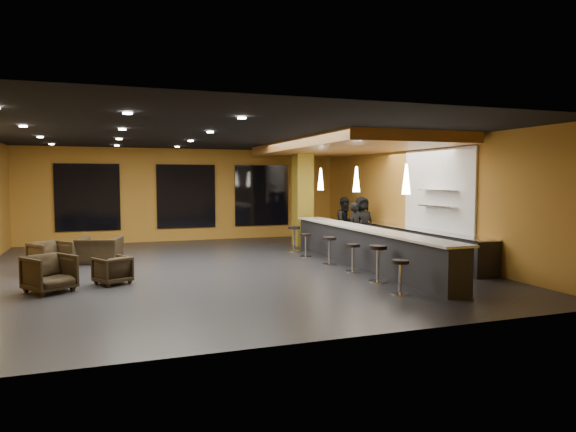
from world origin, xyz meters
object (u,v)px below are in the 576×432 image
object	(u,v)px
pendant_2	(321,179)
pendant_1	(356,179)
pendant_0	(406,179)
armchair_a	(50,274)
bar_stool_3	(330,247)
bar_stool_2	(353,254)
armchair_b	(112,270)
armchair_d	(100,250)
prep_counter	(417,245)
bar_stool_5	(294,235)
staff_c	(362,223)
bar_stool_0	(400,272)
bar_stool_4	(306,242)
column	(303,196)
staff_a	(355,228)
bar_counter	(364,248)
bar_stool_1	(378,259)
staff_b	(346,223)
armchair_c	(50,257)

from	to	relation	value
pendant_2	pendant_1	bearing A→B (deg)	-90.00
pendant_0	armchair_a	xyz separation A→B (m)	(-7.68, 1.36, -1.96)
bar_stool_3	bar_stool_2	bearing A→B (deg)	-84.68
bar_stool_2	armchair_b	bearing A→B (deg)	175.46
pendant_1	armchair_d	xyz separation A→B (m)	(-6.73, 2.45, -1.99)
pendant_0	armchair_d	distance (m)	8.59
prep_counter	armchair_d	size ratio (longest dim) A/B	5.42
armchair_d	bar_stool_5	world-z (taller)	bar_stool_5
pendant_1	pendant_0	bearing A→B (deg)	-90.00
armchair_a	staff_c	bearing A→B (deg)	-12.11
armchair_a	bar_stool_5	xyz separation A→B (m)	(6.87, 3.92, 0.13)
bar_stool_0	pendant_1	bearing A→B (deg)	76.26
pendant_2	bar_stool_0	size ratio (longest dim) A/B	0.98
bar_stool_4	bar_stool_3	bearing A→B (deg)	-86.07
pendant_1	bar_stool_5	world-z (taller)	pendant_1
column	pendant_0	size ratio (longest dim) A/B	5.00
staff_a	armchair_b	distance (m)	7.73
bar_stool_2	bar_stool_3	xyz separation A→B (m)	(-0.11, 1.19, 0.03)
staff_c	bar_stool_5	world-z (taller)	staff_c
bar_counter	bar_stool_4	size ratio (longest dim) A/B	11.16
staff_a	bar_stool_2	distance (m)	3.31
armchair_a	bar_stool_0	distance (m)	7.25
armchair_b	bar_stool_4	bearing A→B (deg)	172.44
pendant_1	bar_stool_5	bearing A→B (deg)	106.18
bar_counter	bar_stool_5	world-z (taller)	bar_counter
prep_counter	armchair_d	distance (m)	9.07
staff_c	armchair_b	world-z (taller)	staff_c
pendant_1	bar_stool_5	size ratio (longest dim) A/B	0.86
staff_c	staff_a	bearing A→B (deg)	-124.52
staff_c	bar_stool_2	bearing A→B (deg)	-117.77
armchair_a	bar_stool_2	distance (m)	7.00
armchair_d	bar_stool_3	size ratio (longest dim) A/B	1.44
prep_counter	bar_stool_3	world-z (taller)	prep_counter
armchair_a	bar_stool_3	xyz separation A→B (m)	(6.89, 1.17, 0.10)
prep_counter	column	distance (m)	4.75
bar_counter	armchair_b	bearing A→B (deg)	-178.20
bar_stool_3	armchair_b	bearing A→B (deg)	-172.59
prep_counter	pendant_0	xyz separation A→B (m)	(-2.00, -2.50, 1.92)
armchair_a	bar_stool_1	distance (m)	7.10
staff_c	bar_stool_5	distance (m)	2.43
prep_counter	armchair_b	world-z (taller)	prep_counter
armchair_b	bar_stool_0	xyz separation A→B (m)	(5.51, -3.08, 0.14)
bar_counter	bar_stool_2	world-z (taller)	bar_counter
staff_b	armchair_a	size ratio (longest dim) A/B	2.01
staff_c	bar_stool_3	bearing A→B (deg)	-129.09
staff_a	armchair_c	world-z (taller)	staff_a
prep_counter	pendant_2	bearing A→B (deg)	128.66
bar_counter	bar_stool_2	size ratio (longest dim) A/B	11.18
pendant_1	armchair_c	xyz separation A→B (m)	(-7.90, 1.44, -1.96)
pendant_0	bar_stool_1	size ratio (longest dim) A/B	0.83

